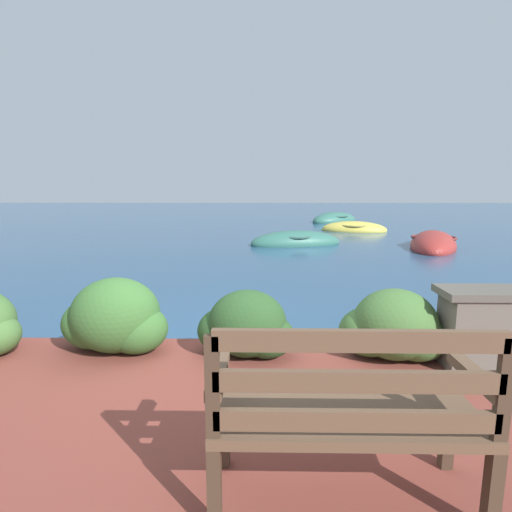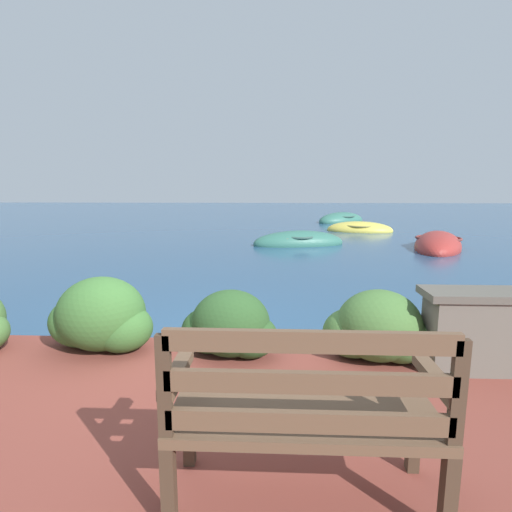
% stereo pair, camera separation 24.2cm
% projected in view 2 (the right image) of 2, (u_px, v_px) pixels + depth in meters
% --- Properties ---
extents(ground_plane, '(80.00, 80.00, 0.00)m').
position_uv_depth(ground_plane, '(184.00, 359.00, 4.02)').
color(ground_plane, navy).
extents(park_bench, '(1.26, 0.48, 0.93)m').
position_uv_depth(park_bench, '(305.00, 411.00, 1.81)').
color(park_bench, '#433123').
rests_on(park_bench, patio_terrace).
extents(hedge_clump_centre, '(1.00, 0.72, 0.68)m').
position_uv_depth(hedge_clump_centre, '(101.00, 318.00, 3.68)').
color(hedge_clump_centre, '#38662D').
rests_on(hedge_clump_centre, patio_terrace).
extents(hedge_clump_right, '(0.87, 0.63, 0.59)m').
position_uv_depth(hedge_clump_right, '(229.00, 327.00, 3.55)').
color(hedge_clump_right, '#284C23').
rests_on(hedge_clump_right, patio_terrace).
extents(hedge_clump_far_right, '(0.91, 0.66, 0.62)m').
position_uv_depth(hedge_clump_far_right, '(377.00, 330.00, 3.46)').
color(hedge_clump_far_right, '#426B33').
rests_on(hedge_clump_far_right, patio_terrace).
extents(rowboat_nearest, '(2.35, 3.41, 0.82)m').
position_uv_depth(rowboat_nearest, '(438.00, 246.00, 11.24)').
color(rowboat_nearest, '#9E2D28').
rests_on(rowboat_nearest, ground_plane).
extents(rowboat_mid, '(2.90, 1.59, 0.75)m').
position_uv_depth(rowboat_mid, '(299.00, 243.00, 11.89)').
color(rowboat_mid, '#336B5B').
rests_on(rowboat_mid, ground_plane).
extents(rowboat_far, '(2.74, 1.85, 0.67)m').
position_uv_depth(rowboat_far, '(360.00, 230.00, 15.56)').
color(rowboat_far, '#DBC64C').
rests_on(rowboat_far, ground_plane).
extents(rowboat_outer, '(2.93, 2.63, 0.86)m').
position_uv_depth(rowboat_outer, '(341.00, 221.00, 19.53)').
color(rowboat_outer, '#336B5B').
rests_on(rowboat_outer, ground_plane).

